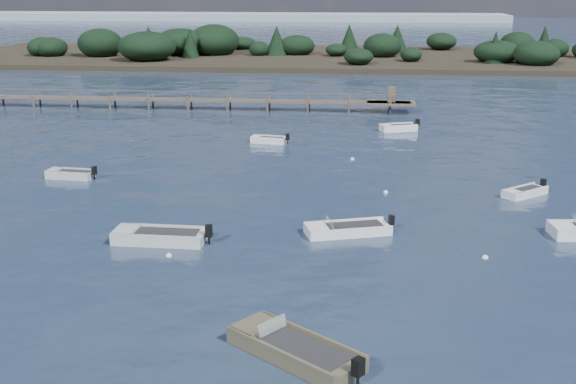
# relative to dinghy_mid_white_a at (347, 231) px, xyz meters

# --- Properties ---
(ground) EXTENTS (400.00, 400.00, 0.00)m
(ground) POSITION_rel_dinghy_mid_white_a_xyz_m (-0.19, 50.30, -0.15)
(ground) COLOR #172336
(ground) RESTS_ON ground
(dinghy_mid_white_a) EXTENTS (4.99, 3.01, 1.15)m
(dinghy_mid_white_a) POSITION_rel_dinghy_mid_white_a_xyz_m (0.00, 0.00, 0.00)
(dinghy_mid_white_a) COLOR silver
(dinghy_mid_white_a) RESTS_ON ground
(tender_far_grey_b) EXTENTS (3.77, 2.39, 1.27)m
(tender_far_grey_b) POSITION_rel_dinghy_mid_white_a_xyz_m (4.12, 28.65, 0.03)
(tender_far_grey_b) COLOR silver
(tender_far_grey_b) RESTS_ON ground
(dinghy_near_olive) EXTENTS (5.37, 4.77, 1.39)m
(dinghy_near_olive) POSITION_rel_dinghy_mid_white_a_xyz_m (-1.65, -13.64, 0.03)
(dinghy_near_olive) COLOR brown
(dinghy_near_olive) RESTS_ON ground
(dinghy_extra_a) EXTENTS (3.23, 2.98, 1.05)m
(dinghy_extra_a) POSITION_rel_dinghy_mid_white_a_xyz_m (11.18, 8.36, -0.00)
(dinghy_extra_a) COLOR silver
(dinghy_extra_a) RESTS_ON ground
(dinghy_mid_grey) EXTENTS (5.23, 1.93, 1.32)m
(dinghy_mid_grey) POSITION_rel_dinghy_mid_white_a_xyz_m (-9.82, -2.28, 0.03)
(dinghy_mid_grey) COLOR #A4A8AB
(dinghy_mid_grey) RESTS_ON ground
(tender_far_white) EXTENTS (3.34, 1.64, 1.12)m
(tender_far_white) POSITION_rel_dinghy_mid_white_a_xyz_m (-7.11, 22.38, 0.01)
(tender_far_white) COLOR silver
(tender_far_white) RESTS_ON ground
(tender_far_grey) EXTENTS (3.62, 1.59, 1.16)m
(tender_far_grey) POSITION_rel_dinghy_mid_white_a_xyz_m (-19.48, 9.70, 0.01)
(tender_far_grey) COLOR #A4A8AB
(tender_far_grey) RESTS_ON ground
(buoy_b) EXTENTS (0.32, 0.32, 0.32)m
(buoy_b) POSITION_rel_dinghy_mid_white_a_xyz_m (6.89, -2.97, -0.15)
(buoy_b) COLOR white
(buoy_b) RESTS_ON ground
(buoy_c) EXTENTS (0.32, 0.32, 0.32)m
(buoy_c) POSITION_rel_dinghy_mid_white_a_xyz_m (-8.81, -4.27, -0.15)
(buoy_c) COLOR white
(buoy_c) RESTS_ON ground
(buoy_e) EXTENTS (0.32, 0.32, 0.32)m
(buoy_e) POSITION_rel_dinghy_mid_white_a_xyz_m (0.06, 17.13, -0.15)
(buoy_e) COLOR white
(buoy_e) RESTS_ON ground
(buoy_extra_a) EXTENTS (0.32, 0.32, 0.32)m
(buoy_extra_a) POSITION_rel_dinghy_mid_white_a_xyz_m (2.33, 8.18, -0.15)
(buoy_extra_a) COLOR white
(buoy_extra_a) RESTS_ON ground
(jetty) EXTENTS (64.50, 3.20, 3.40)m
(jetty) POSITION_rel_dinghy_mid_white_a_xyz_m (-21.93, 38.29, 0.83)
(jetty) COLOR brown
(jetty) RESTS_ON ground
(far_headland) EXTENTS (190.00, 40.00, 5.80)m
(far_headland) POSITION_rel_dinghy_mid_white_a_xyz_m (24.81, 90.30, 1.82)
(far_headland) COLOR black
(far_headland) RESTS_ON ground
(distant_haze) EXTENTS (280.00, 20.00, 2.40)m
(distant_haze) POSITION_rel_dinghy_mid_white_a_xyz_m (-90.19, 220.30, -0.15)
(distant_haze) COLOR gray
(distant_haze) RESTS_ON ground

